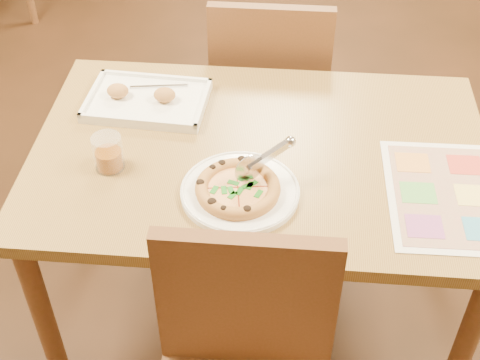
# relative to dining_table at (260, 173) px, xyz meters

# --- Properties ---
(dining_table) EXTENTS (1.30, 0.85, 0.72)m
(dining_table) POSITION_rel_dining_table_xyz_m (0.00, 0.00, 0.00)
(dining_table) COLOR olive
(dining_table) RESTS_ON ground
(chair_far) EXTENTS (0.42, 0.42, 0.47)m
(chair_far) POSITION_rel_dining_table_xyz_m (-0.00, 0.60, -0.07)
(chair_far) COLOR brown
(chair_far) RESTS_ON ground
(plate) EXTENTS (0.33, 0.33, 0.02)m
(plate) POSITION_rel_dining_table_xyz_m (-0.04, -0.19, 0.09)
(plate) COLOR white
(plate) RESTS_ON dining_table
(pizza) EXTENTS (0.22, 0.22, 0.03)m
(pizza) POSITION_rel_dining_table_xyz_m (-0.05, -0.20, 0.11)
(pizza) COLOR #C17E42
(pizza) RESTS_ON plate
(pizza_cutter) EXTENTS (0.15, 0.10, 0.10)m
(pizza_cutter) POSITION_rel_dining_table_xyz_m (0.01, -0.15, 0.17)
(pizza_cutter) COLOR silver
(pizza_cutter) RESTS_ON pizza
(appetizer_tray) EXTENTS (0.38, 0.27, 0.06)m
(appetizer_tray) POSITION_rel_dining_table_xyz_m (-0.36, 0.19, 0.10)
(appetizer_tray) COLOR white
(appetizer_tray) RESTS_ON dining_table
(glass_tumbler) EXTENTS (0.08, 0.08, 0.10)m
(glass_tumbler) POSITION_rel_dining_table_xyz_m (-0.41, -0.11, 0.13)
(glass_tumbler) COLOR #83410A
(glass_tumbler) RESTS_ON dining_table
(menu) EXTENTS (0.31, 0.43, 0.00)m
(menu) POSITION_rel_dining_table_xyz_m (0.50, -0.14, 0.09)
(menu) COLOR silver
(menu) RESTS_ON dining_table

